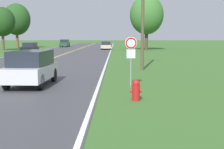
% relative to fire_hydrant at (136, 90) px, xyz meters
% --- Properties ---
extents(fire_hydrant, '(0.47, 0.31, 0.85)m').
position_rel_fire_hydrant_xyz_m(fire_hydrant, '(0.00, 0.00, 0.00)').
color(fire_hydrant, red).
rests_on(fire_hydrant, ground).
extents(traffic_sign, '(0.60, 0.10, 2.55)m').
position_rel_fire_hydrant_xyz_m(traffic_sign, '(-0.05, 3.36, 1.49)').
color(traffic_sign, gray).
rests_on(traffic_sign, ground).
extents(utility_pole_midground, '(1.80, 0.24, 9.41)m').
position_rel_fire_hydrant_xyz_m(utility_pole_midground, '(1.21, 11.48, 4.43)').
color(utility_pole_midground, brown).
rests_on(utility_pole_midground, ground).
extents(tree_left_verge, '(5.88, 5.88, 9.56)m').
position_rel_fire_hydrant_xyz_m(tree_left_verge, '(-22.23, 55.37, 5.72)').
color(tree_left_verge, brown).
rests_on(tree_left_verge, ground).
extents(tree_behind_sign, '(6.29, 6.29, 10.15)m').
position_rel_fire_hydrant_xyz_m(tree_behind_sign, '(4.95, 46.81, 6.07)').
color(tree_behind_sign, '#473828').
rests_on(tree_behind_sign, ground).
extents(tree_mid_treeline, '(4.61, 4.61, 7.85)m').
position_rel_fire_hydrant_xyz_m(tree_mid_treeline, '(-21.52, 44.83, 4.74)').
color(tree_mid_treeline, brown).
rests_on(tree_mid_treeline, ground).
extents(car_silver_suv_nearest, '(2.00, 4.59, 1.84)m').
position_rel_fire_hydrant_xyz_m(car_silver_suv_nearest, '(-5.25, 3.91, 0.55)').
color(car_silver_suv_nearest, black).
rests_on(car_silver_suv_nearest, ground).
extents(car_black_suv_approaching, '(1.94, 4.95, 1.65)m').
position_rel_fire_hydrant_xyz_m(car_black_suv_approaching, '(-13.80, 34.76, 0.44)').
color(car_black_suv_approaching, black).
rests_on(car_black_suv_approaching, ground).
extents(car_champagne_van_mid_near, '(1.94, 4.31, 1.58)m').
position_rel_fire_hydrant_xyz_m(car_champagne_van_mid_near, '(-2.71, 48.54, 0.40)').
color(car_champagne_van_mid_near, black).
rests_on(car_champagne_van_mid_near, ground).
extents(car_dark_green_suv_mid_far, '(1.90, 4.91, 1.79)m').
position_rel_fire_hydrant_xyz_m(car_dark_green_suv_mid_far, '(-13.21, 63.39, 0.52)').
color(car_dark_green_suv_mid_far, black).
rests_on(car_dark_green_suv_mid_far, ground).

